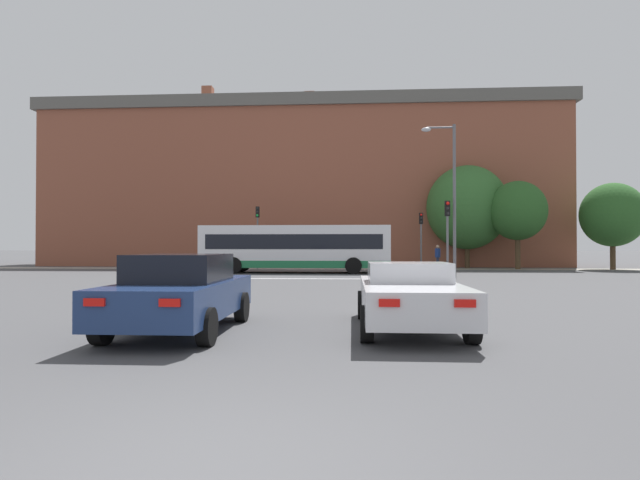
% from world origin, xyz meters
% --- Properties ---
extents(ground_plane, '(400.00, 400.00, 0.00)m').
position_xyz_m(ground_plane, '(0.00, 0.00, 0.00)').
color(ground_plane, '#474749').
extents(stop_line_strip, '(9.05, 0.30, 0.01)m').
position_xyz_m(stop_line_strip, '(0.00, 21.85, 0.00)').
color(stop_line_strip, silver).
rests_on(stop_line_strip, ground_plane).
extents(far_pavement, '(70.06, 2.50, 0.01)m').
position_xyz_m(far_pavement, '(0.00, 33.47, 0.01)').
color(far_pavement, gray).
rests_on(far_pavement, ground_plane).
extents(brick_civic_building, '(44.58, 11.49, 15.81)m').
position_xyz_m(brick_civic_building, '(-3.40, 41.90, 7.08)').
color(brick_civic_building, brown).
rests_on(brick_civic_building, ground_plane).
extents(car_saloon_left, '(2.02, 4.39, 1.49)m').
position_xyz_m(car_saloon_left, '(-2.25, 5.92, 0.76)').
color(car_saloon_left, navy).
rests_on(car_saloon_left, ground_plane).
extents(car_roadster_right, '(1.99, 4.56, 1.32)m').
position_xyz_m(car_roadster_right, '(2.15, 6.47, 0.67)').
color(car_roadster_right, silver).
rests_on(car_roadster_right, ground_plane).
extents(bus_crossing_lead, '(11.69, 2.71, 2.93)m').
position_xyz_m(bus_crossing_lead, '(-2.50, 27.54, 1.57)').
color(bus_crossing_lead, silver).
rests_on(bus_crossing_lead, ground_plane).
extents(traffic_light_far_left, '(0.26, 0.31, 4.58)m').
position_xyz_m(traffic_light_far_left, '(-5.88, 32.63, 3.05)').
color(traffic_light_far_left, slate).
rests_on(traffic_light_far_left, ground_plane).
extents(traffic_light_near_right, '(0.26, 0.31, 4.02)m').
position_xyz_m(traffic_light_near_right, '(5.98, 22.73, 2.71)').
color(traffic_light_near_right, slate).
rests_on(traffic_light_near_right, ground_plane).
extents(traffic_light_far_right, '(0.26, 0.31, 4.05)m').
position_xyz_m(traffic_light_far_right, '(5.97, 32.54, 2.73)').
color(traffic_light_far_right, slate).
rests_on(traffic_light_far_right, ground_plane).
extents(street_lamp_junction, '(1.78, 0.36, 8.02)m').
position_xyz_m(street_lamp_junction, '(6.11, 22.88, 4.80)').
color(street_lamp_junction, slate).
rests_on(street_lamp_junction, ground_plane).
extents(pedestrian_waiting, '(0.42, 0.45, 1.76)m').
position_xyz_m(pedestrian_waiting, '(7.37, 33.90, 1.04)').
color(pedestrian_waiting, '#333851').
rests_on(pedestrian_waiting, ground_plane).
extents(tree_by_building, '(4.30, 4.30, 6.16)m').
position_xyz_m(tree_by_building, '(19.46, 33.05, 3.89)').
color(tree_by_building, '#4C3823').
rests_on(tree_by_building, ground_plane).
extents(tree_kerbside, '(6.18, 6.18, 7.92)m').
position_xyz_m(tree_kerbside, '(9.92, 35.68, 4.67)').
color(tree_kerbside, '#4C3823').
rests_on(tree_kerbside, ground_plane).
extents(tree_distant, '(4.08, 4.08, 6.38)m').
position_xyz_m(tree_distant, '(12.96, 33.28, 4.22)').
color(tree_distant, '#4C3823').
rests_on(tree_distant, ground_plane).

